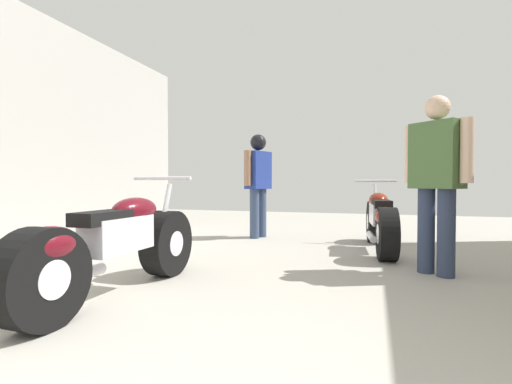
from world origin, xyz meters
The scene contains 6 objects.
ground_plane centered at (0.00, 3.24, 0.00)m, with size 15.78×15.78×0.00m, color #A8A399.
garage_partition_left centered at (-3.29, 3.24, 1.52)m, with size 0.08×7.13×3.04m, color #B7B5AD.
motorcycle_maroon_cruiser centered at (-1.11, 2.41, 0.39)m, with size 0.60×2.01×0.94m.
motorcycle_black_naked centered at (0.86, 5.12, 0.39)m, with size 0.59×1.99×0.93m.
mechanic_in_blue centered at (1.35, 3.94, 0.97)m, with size 0.59×0.53×1.71m.
mechanic_with_helmet centered at (-1.00, 5.78, 0.99)m, with size 0.37×0.65×1.66m.
Camera 1 is at (0.78, 0.01, 0.88)m, focal length 26.34 mm.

